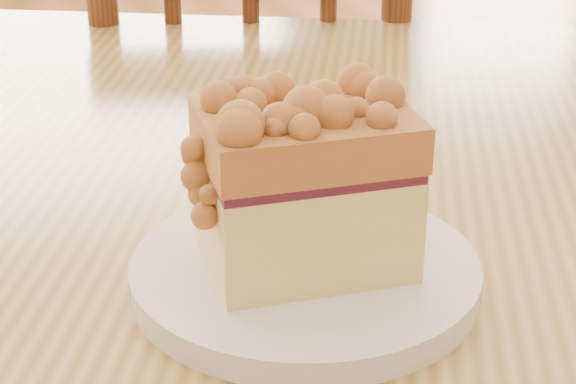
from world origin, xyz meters
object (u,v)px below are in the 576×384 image
(plate, at_px, (305,275))
(cake_slice, at_px, (301,175))
(cafe_chair_main, at_px, (253,231))
(cafe_table_main, at_px, (425,305))

(plate, height_order, cake_slice, cake_slice)
(plate, xyz_separation_m, cake_slice, (-0.00, 0.00, 0.06))
(cafe_chair_main, distance_m, plate, 0.76)
(plate, bearing_deg, cafe_table_main, 37.16)
(cafe_table_main, relative_size, cake_slice, 12.13)
(cafe_chair_main, bearing_deg, cafe_table_main, 101.82)
(cafe_table_main, xyz_separation_m, cafe_chair_main, (0.04, 0.57, -0.23))
(plate, distance_m, cake_slice, 0.06)
(cafe_table_main, height_order, plate, plate)
(cafe_table_main, xyz_separation_m, plate, (-0.13, -0.10, 0.10))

